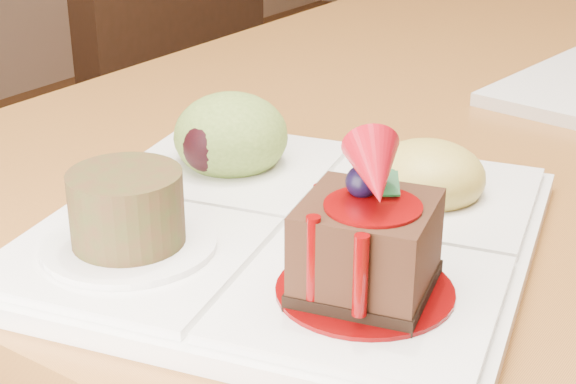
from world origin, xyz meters
The scene contains 2 objects.
chair_left centered at (-0.67, -0.07, 0.60)m, with size 0.53×0.53×1.06m.
sampler_plate centered at (-0.14, -0.72, 0.77)m, with size 0.35×0.35×0.11m.
Camera 1 is at (0.14, -1.13, 1.00)m, focal length 55.00 mm.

